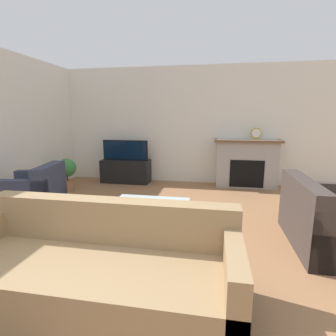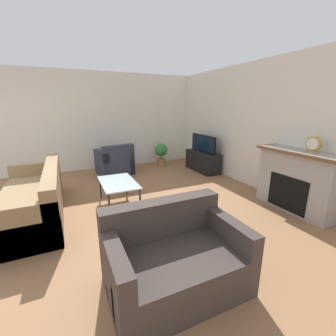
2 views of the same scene
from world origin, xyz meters
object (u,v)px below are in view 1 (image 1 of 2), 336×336
tv (125,150)px  coffee_table (150,206)px  potted_plant (67,171)px  mantel_clock (256,134)px  couch_sectional (97,271)px  couch_loveseat (327,223)px  armchair_by_window (34,197)px

tv → coffee_table: 2.99m
potted_plant → mantel_clock: 4.18m
coffee_table → mantel_clock: bearing=58.7°
tv → mantel_clock: mantel_clock is taller
couch_sectional → potted_plant: (-2.20, 3.21, 0.12)m
tv → couch_loveseat: (3.46, -2.62, -0.49)m
tv → mantel_clock: size_ratio=4.28×
coffee_table → potted_plant: 2.96m
tv → armchair_by_window: size_ratio=1.14×
potted_plant → tv: bearing=38.5°
tv → mantel_clock: (2.96, 0.09, 0.42)m
couch_loveseat → potted_plant: 4.84m
couch_sectional → mantel_clock: 4.60m
mantel_clock → armchair_by_window: bearing=-146.8°
coffee_table → mantel_clock: (1.68, 2.77, 0.80)m
couch_loveseat → coffee_table: couch_loveseat is taller
couch_loveseat → couch_sectional: bearing=121.7°
coffee_table → potted_plant: bearing=141.5°
couch_loveseat → armchair_by_window: bearing=85.9°
tv → armchair_by_window: tv is taller
coffee_table → potted_plant: potted_plant is taller
armchair_by_window → couch_loveseat: bearing=75.8°
couch_loveseat → mantel_clock: size_ratio=5.23×
tv → couch_loveseat: tv is taller
tv → potted_plant: size_ratio=1.61×
tv → armchair_by_window: 2.47m
couch_loveseat → tv: bearing=52.9°
couch_sectional → potted_plant: size_ratio=3.46×
potted_plant → mantel_clock: (4.00, 0.92, 0.79)m
couch_sectional → armchair_by_window: (-1.88, 1.72, 0.01)m
tv → couch_sectional: 4.23m
couch_loveseat → coffee_table: (-2.18, -0.06, 0.11)m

